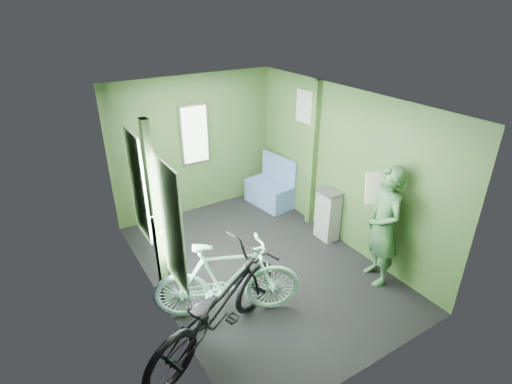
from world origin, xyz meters
TOP-DOWN VIEW (x-y plane):
  - room at (-0.04, 0.04)m, footprint 4.00×4.02m
  - bicycle_black at (-1.12, -0.94)m, footprint 2.13×1.50m
  - bicycle_mint at (-0.82, -0.60)m, footprint 1.76×1.18m
  - passenger at (1.15, -1.05)m, footprint 0.57×0.73m
  - waste_box at (1.26, 0.07)m, footprint 0.23×0.33m
  - bench_seat at (1.14, 1.45)m, footprint 0.58×0.89m

SIDE VIEW (x-z plane):
  - bicycle_black at x=-1.12m, z-range -0.56..0.56m
  - bicycle_mint at x=-0.82m, z-range -0.52..0.52m
  - bench_seat at x=1.14m, z-range -0.18..0.70m
  - waste_box at x=1.26m, z-range 0.00..0.80m
  - passenger at x=1.15m, z-range 0.00..1.61m
  - room at x=-0.04m, z-range 0.28..2.59m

